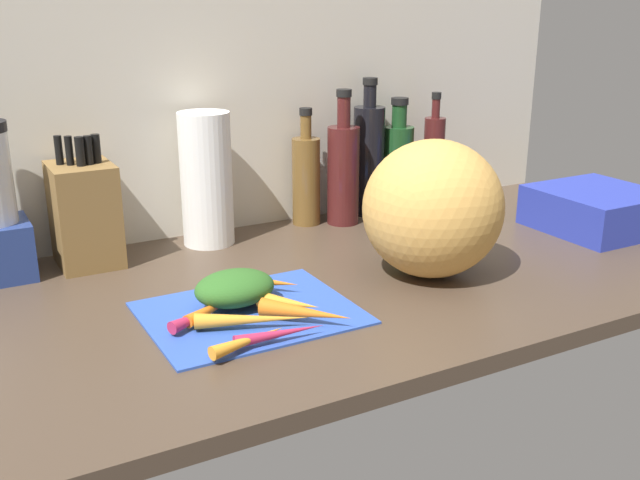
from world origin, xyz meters
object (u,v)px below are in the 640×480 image
at_px(carrot_0, 216,306).
at_px(carrot_2, 252,319).
at_px(knife_block, 85,213).
at_px(bottle_3, 398,165).
at_px(carrot_7, 199,316).
at_px(paper_towel_roll, 206,179).
at_px(bottle_1, 343,172).
at_px(dish_rack, 597,210).
at_px(bottle_2, 369,158).
at_px(carrot_8, 235,283).
at_px(carrot_1, 262,282).
at_px(carrot_4, 249,340).
at_px(bottle_4, 433,161).
at_px(bottle_0, 306,179).
at_px(winter_squash, 433,209).
at_px(carrot_5, 280,333).
at_px(cutting_board, 250,312).
at_px(carrot_3, 305,312).
at_px(carrot_6, 289,303).

xyz_separation_m(carrot_0, carrot_2, (0.03, -0.08, 0.00)).
relative_size(knife_block, bottle_3, 0.93).
xyz_separation_m(carrot_7, paper_towel_roll, (0.16, 0.39, 0.12)).
height_order(bottle_1, dish_rack, bottle_1).
relative_size(knife_block, bottle_2, 0.78).
xyz_separation_m(carrot_0, carrot_8, (0.06, 0.06, 0.01)).
relative_size(carrot_1, carrot_4, 1.00).
relative_size(carrot_0, bottle_4, 0.50).
bearing_deg(carrot_4, bottle_0, 54.75).
bearing_deg(bottle_2, winter_squash, -106.09).
bearing_deg(carrot_1, winter_squash, -11.37).
relative_size(bottle_0, dish_rack, 1.08).
relative_size(bottle_2, bottle_3, 1.18).
xyz_separation_m(carrot_5, bottle_1, (0.40, 0.50, 0.10)).
bearing_deg(carrot_7, winter_squash, 1.63).
bearing_deg(winter_squash, cutting_board, -178.91).
distance_m(carrot_4, bottle_3, 0.83).
height_order(carrot_3, knife_block, knife_block).
xyz_separation_m(winter_squash, bottle_1, (0.02, 0.37, -0.01)).
relative_size(carrot_2, bottle_3, 0.64).
height_order(carrot_2, carrot_3, carrot_3).
height_order(paper_towel_roll, bottle_3, paper_towel_roll).
distance_m(cutting_board, bottle_2, 0.66).
bearing_deg(winter_squash, carrot_7, -178.37).
xyz_separation_m(carrot_3, dish_rack, (0.82, 0.14, 0.02)).
xyz_separation_m(bottle_3, bottle_4, (0.09, -0.02, 0.00)).
xyz_separation_m(carrot_0, carrot_4, (-0.00, -0.14, 0.00)).
bearing_deg(carrot_5, carrot_8, 86.57).
bearing_deg(winter_squash, bottle_0, 97.25).
relative_size(carrot_4, dish_rack, 0.53).
bearing_deg(cutting_board, carrot_7, -176.09).
height_order(carrot_1, bottle_4, bottle_4).
xyz_separation_m(carrot_5, bottle_0, (0.33, 0.54, 0.09)).
bearing_deg(carrot_4, carrot_1, 60.46).
distance_m(carrot_4, bottle_2, 0.78).
height_order(carrot_2, bottle_4, bottle_4).
height_order(carrot_4, carrot_7, same).
relative_size(carrot_1, winter_squash, 0.49).
bearing_deg(bottle_0, carrot_6, -120.99).
distance_m(carrot_3, carrot_5, 0.08).
distance_m(carrot_3, carrot_7, 0.17).
bearing_deg(carrot_0, carrot_1, 27.00).
distance_m(carrot_4, bottle_4, 0.89).
bearing_deg(carrot_2, carrot_0, 109.46).
distance_m(carrot_2, carrot_4, 0.07).
relative_size(carrot_0, winter_squash, 0.54).
xyz_separation_m(carrot_7, carrot_8, (0.10, 0.09, 0.01)).
distance_m(carrot_2, knife_block, 0.48).
bearing_deg(winter_squash, bottle_4, 52.67).
relative_size(carrot_7, bottle_4, 0.41).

